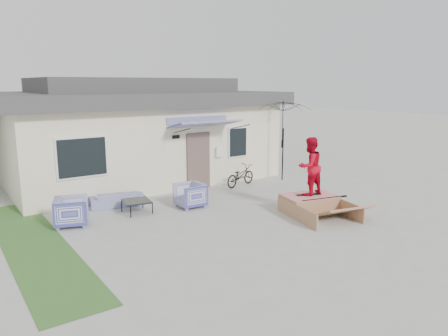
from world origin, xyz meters
TOP-DOWN VIEW (x-y plane):
  - ground at (0.00, 0.00)m, footprint 90.00×90.00m
  - grass_strip at (-5.20, 2.00)m, footprint 1.40×8.00m
  - house at (0.00, 7.99)m, footprint 10.80×8.49m
  - loveseat at (-2.32, 3.99)m, footprint 1.73×0.84m
  - armchair_left at (-4.04, 2.88)m, footprint 1.04×1.07m
  - armchair_right at (-0.47, 2.57)m, footprint 0.79×0.85m
  - coffee_table at (-2.10, 2.96)m, footprint 0.90×0.90m
  - bicycle at (2.52, 3.91)m, footprint 1.62×0.90m
  - patio_umbrella at (4.55, 3.78)m, footprint 2.16×2.00m
  - skate_ramp at (2.24, 0.05)m, footprint 1.96×2.36m
  - skateboard at (2.25, 0.10)m, footprint 0.81×0.47m
  - skater at (2.25, 0.10)m, footprint 0.87×0.68m

SIDE VIEW (x-z plane):
  - ground at x=0.00m, z-range 0.00..0.00m
  - grass_strip at x=-5.20m, z-range 0.00..0.01m
  - coffee_table at x=-2.10m, z-range 0.00..0.38m
  - skate_ramp at x=2.24m, z-range 0.00..0.52m
  - loveseat at x=-2.32m, z-range 0.00..0.65m
  - armchair_right at x=-0.47m, z-range 0.00..0.85m
  - armchair_left at x=-4.04m, z-range 0.00..0.89m
  - bicycle at x=2.52m, z-range 0.00..0.98m
  - skateboard at x=2.25m, z-range 0.52..0.57m
  - skater at x=2.25m, z-range 0.57..2.32m
  - patio_umbrella at x=4.55m, z-range 0.65..2.85m
  - house at x=0.00m, z-range -0.11..3.99m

